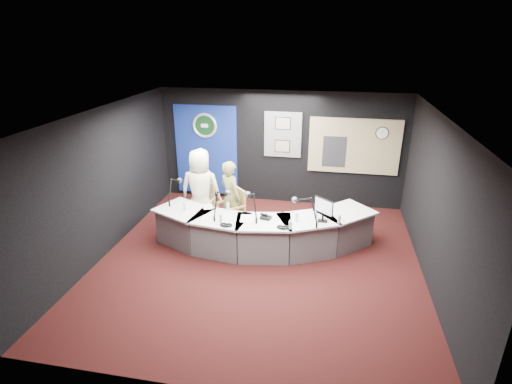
% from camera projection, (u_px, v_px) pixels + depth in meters
% --- Properties ---
extents(ground, '(6.00, 6.00, 0.00)m').
position_uv_depth(ground, '(259.00, 262.00, 7.60)').
color(ground, black).
rests_on(ground, ground).
extents(ceiling, '(6.00, 6.00, 0.02)m').
position_uv_depth(ceiling, '(259.00, 115.00, 6.55)').
color(ceiling, silver).
rests_on(ceiling, ground).
extents(wall_back, '(6.00, 0.02, 2.80)m').
position_uv_depth(wall_back, '(281.00, 148.00, 9.81)').
color(wall_back, black).
rests_on(wall_back, ground).
extents(wall_front, '(6.00, 0.02, 2.80)m').
position_uv_depth(wall_front, '(209.00, 297.00, 4.35)').
color(wall_front, black).
rests_on(wall_front, ground).
extents(wall_left, '(0.02, 6.00, 2.80)m').
position_uv_depth(wall_left, '(104.00, 183.00, 7.59)').
color(wall_left, black).
rests_on(wall_left, ground).
extents(wall_right, '(0.02, 6.00, 2.80)m').
position_uv_depth(wall_right, '(438.00, 207.00, 6.56)').
color(wall_right, black).
rests_on(wall_right, ground).
extents(broadcast_desk, '(4.50, 1.90, 0.75)m').
position_uv_depth(broadcast_desk, '(261.00, 231.00, 7.97)').
color(broadcast_desk, silver).
rests_on(broadcast_desk, ground).
extents(backdrop_panel, '(1.60, 0.05, 2.30)m').
position_uv_depth(backdrop_panel, '(206.00, 150.00, 10.16)').
color(backdrop_panel, navy).
rests_on(backdrop_panel, wall_back).
extents(agency_seal, '(0.63, 0.07, 0.63)m').
position_uv_depth(agency_seal, '(205.00, 126.00, 9.88)').
color(agency_seal, silver).
rests_on(agency_seal, backdrop_panel).
extents(seal_center, '(0.48, 0.01, 0.48)m').
position_uv_depth(seal_center, '(205.00, 126.00, 9.89)').
color(seal_center, '#0E3313').
rests_on(seal_center, backdrop_panel).
extents(pinboard, '(0.90, 0.04, 1.10)m').
position_uv_depth(pinboard, '(283.00, 135.00, 9.64)').
color(pinboard, slate).
rests_on(pinboard, wall_back).
extents(framed_photo_upper, '(0.34, 0.02, 0.27)m').
position_uv_depth(framed_photo_upper, '(283.00, 123.00, 9.51)').
color(framed_photo_upper, gray).
rests_on(framed_photo_upper, pinboard).
extents(framed_photo_lower, '(0.34, 0.02, 0.27)m').
position_uv_depth(framed_photo_lower, '(282.00, 146.00, 9.72)').
color(framed_photo_lower, gray).
rests_on(framed_photo_lower, pinboard).
extents(booth_window_frame, '(2.12, 0.06, 1.32)m').
position_uv_depth(booth_window_frame, '(354.00, 146.00, 9.42)').
color(booth_window_frame, '#9C8C61').
rests_on(booth_window_frame, wall_back).
extents(booth_glow, '(2.00, 0.02, 1.20)m').
position_uv_depth(booth_glow, '(354.00, 146.00, 9.41)').
color(booth_glow, '#FDC59F').
rests_on(booth_glow, booth_window_frame).
extents(equipment_rack, '(0.55, 0.02, 0.75)m').
position_uv_depth(equipment_rack, '(334.00, 152.00, 9.53)').
color(equipment_rack, black).
rests_on(equipment_rack, booth_window_frame).
extents(wall_clock, '(0.28, 0.01, 0.28)m').
position_uv_depth(wall_clock, '(382.00, 133.00, 9.16)').
color(wall_clock, white).
rests_on(wall_clock, booth_window_frame).
extents(armchair_left, '(0.54, 0.54, 0.94)m').
position_uv_depth(armchair_left, '(202.00, 208.00, 8.77)').
color(armchair_left, tan).
rests_on(armchair_left, ground).
extents(armchair_right, '(0.72, 0.72, 0.91)m').
position_uv_depth(armchair_right, '(231.00, 212.00, 8.61)').
color(armchair_right, tan).
rests_on(armchair_right, ground).
extents(draped_jacket, '(0.50, 0.11, 0.70)m').
position_uv_depth(draped_jacket, '(204.00, 197.00, 8.95)').
color(draped_jacket, '#666056').
rests_on(draped_jacket, armchair_left).
extents(person_man, '(0.92, 0.63, 1.80)m').
position_uv_depth(person_man, '(201.00, 190.00, 8.61)').
color(person_man, '#F3EFC2').
rests_on(person_man, ground).
extents(person_woman, '(0.69, 0.67, 1.60)m').
position_uv_depth(person_woman, '(231.00, 197.00, 8.48)').
color(person_woman, olive).
rests_on(person_woman, ground).
extents(computer_monitor, '(0.39, 0.32, 0.33)m').
position_uv_depth(computer_monitor, '(324.00, 206.00, 7.40)').
color(computer_monitor, black).
rests_on(computer_monitor, broadcast_desk).
extents(desk_phone, '(0.23, 0.20, 0.05)m').
position_uv_depth(desk_phone, '(266.00, 218.00, 7.62)').
color(desk_phone, black).
rests_on(desk_phone, broadcast_desk).
extents(headphones_near, '(0.20, 0.20, 0.03)m').
position_uv_depth(headphones_near, '(283.00, 227.00, 7.26)').
color(headphones_near, black).
rests_on(headphones_near, broadcast_desk).
extents(headphones_far, '(0.20, 0.20, 0.03)m').
position_uv_depth(headphones_far, '(226.00, 225.00, 7.34)').
color(headphones_far, black).
rests_on(headphones_far, broadcast_desk).
extents(paper_stack, '(0.28, 0.32, 0.00)m').
position_uv_depth(paper_stack, '(208.00, 207.00, 8.14)').
color(paper_stack, white).
rests_on(paper_stack, broadcast_desk).
extents(notepad, '(0.28, 0.36, 0.00)m').
position_uv_depth(notepad, '(247.00, 218.00, 7.64)').
color(notepad, white).
rests_on(notepad, broadcast_desk).
extents(boom_mic_a, '(0.16, 0.74, 0.60)m').
position_uv_depth(boom_mic_a, '(174.00, 187.00, 8.33)').
color(boom_mic_a, black).
rests_on(boom_mic_a, broadcast_desk).
extents(boom_mic_b, '(0.23, 0.73, 0.60)m').
position_uv_depth(boom_mic_b, '(221.00, 200.00, 7.68)').
color(boom_mic_b, black).
rests_on(boom_mic_b, broadcast_desk).
extents(boom_mic_c, '(0.40, 0.68, 0.60)m').
position_uv_depth(boom_mic_c, '(252.00, 202.00, 7.60)').
color(boom_mic_c, black).
rests_on(boom_mic_c, broadcast_desk).
extents(boom_mic_d, '(0.58, 0.54, 0.60)m').
position_uv_depth(boom_mic_d, '(306.00, 207.00, 7.40)').
color(boom_mic_d, black).
rests_on(boom_mic_d, broadcast_desk).
extents(water_bottles, '(3.09, 0.62, 0.18)m').
position_uv_depth(water_bottles, '(258.00, 215.00, 7.56)').
color(water_bottles, silver).
rests_on(water_bottles, broadcast_desk).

